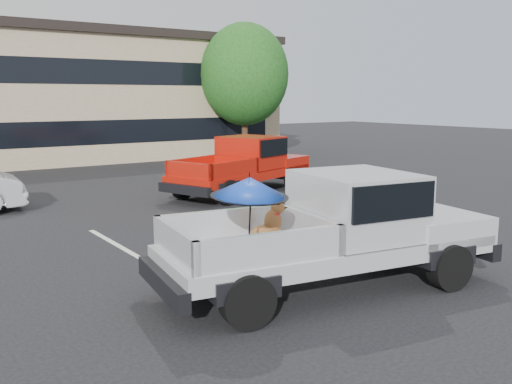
{
  "coord_description": "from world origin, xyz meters",
  "views": [
    {
      "loc": [
        -7.26,
        -8.39,
        3.09
      ],
      "look_at": [
        -1.14,
        0.41,
        1.3
      ],
      "focal_mm": 40.0,
      "sensor_mm": 36.0,
      "label": 1
    }
  ],
  "objects_px": {
    "silver_pickup": "(344,224)",
    "red_pickup": "(248,162)",
    "tree_back": "(127,74)",
    "tree_right": "(245,74)"
  },
  "relations": [
    {
      "from": "silver_pickup",
      "to": "red_pickup",
      "type": "distance_m",
      "value": 9.57
    },
    {
      "from": "red_pickup",
      "to": "tree_back",
      "type": "bearing_deg",
      "value": 61.22
    },
    {
      "from": "tree_back",
      "to": "red_pickup",
      "type": "distance_m",
      "value": 17.66
    },
    {
      "from": "tree_right",
      "to": "red_pickup",
      "type": "bearing_deg",
      "value": -123.12
    },
    {
      "from": "tree_right",
      "to": "red_pickup",
      "type": "xyz_separation_m",
      "value": [
        -5.92,
        -9.08,
        -3.21
      ]
    },
    {
      "from": "tree_back",
      "to": "red_pickup",
      "type": "height_order",
      "value": "tree_back"
    },
    {
      "from": "silver_pickup",
      "to": "red_pickup",
      "type": "bearing_deg",
      "value": 74.36
    },
    {
      "from": "tree_right",
      "to": "tree_back",
      "type": "relative_size",
      "value": 0.95
    },
    {
      "from": "silver_pickup",
      "to": "red_pickup",
      "type": "relative_size",
      "value": 1.01
    },
    {
      "from": "tree_back",
      "to": "red_pickup",
      "type": "relative_size",
      "value": 1.22
    }
  ]
}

